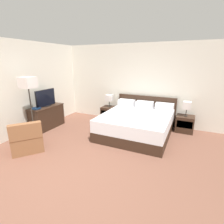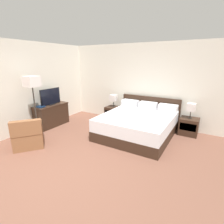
% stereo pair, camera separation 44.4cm
% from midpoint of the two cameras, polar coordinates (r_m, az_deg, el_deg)
% --- Properties ---
extents(ground_plane, '(10.78, 10.78, 0.00)m').
position_cam_midpoint_polar(ground_plane, '(3.61, -17.40, -19.99)').
color(ground_plane, brown).
extents(wall_back, '(6.26, 0.06, 2.65)m').
position_cam_midpoint_polar(wall_back, '(6.11, 4.95, 9.10)').
color(wall_back, silver).
rests_on(wall_back, ground).
extents(wall_left, '(0.06, 5.39, 2.65)m').
position_cam_midpoint_polar(wall_left, '(5.91, -27.41, 7.09)').
color(wall_left, silver).
rests_on(wall_left, ground).
extents(bed, '(1.96, 2.13, 0.97)m').
position_cam_midpoint_polar(bed, '(5.18, 5.72, -3.66)').
color(bed, '#332116').
rests_on(bed, ground).
extents(nightstand_left, '(0.51, 0.46, 0.50)m').
position_cam_midpoint_polar(nightstand_left, '(6.36, -2.87, -0.51)').
color(nightstand_left, '#332116').
rests_on(nightstand_left, ground).
extents(nightstand_right, '(0.51, 0.46, 0.50)m').
position_cam_midpoint_polar(nightstand_right, '(5.69, 20.63, -3.66)').
color(nightstand_right, '#332116').
rests_on(nightstand_right, ground).
extents(table_lamp_left, '(0.22, 0.22, 0.44)m').
position_cam_midpoint_polar(table_lamp_left, '(6.22, -2.94, 4.55)').
color(table_lamp_left, '#332D28').
rests_on(table_lamp_left, nightstand_left).
extents(table_lamp_right, '(0.22, 0.22, 0.44)m').
position_cam_midpoint_polar(table_lamp_right, '(5.53, 21.22, 1.94)').
color(table_lamp_right, '#332D28').
rests_on(table_lamp_right, nightstand_right).
extents(dresser, '(0.48, 1.13, 0.72)m').
position_cam_midpoint_polar(dresser, '(6.06, -22.46, -1.44)').
color(dresser, '#332116').
rests_on(dresser, ground).
extents(tv, '(0.18, 0.76, 0.52)m').
position_cam_midpoint_polar(tv, '(5.93, -22.90, 4.15)').
color(tv, black).
rests_on(tv, dresser).
extents(book_red_cover, '(0.22, 0.20, 0.04)m').
position_cam_midpoint_polar(book_red_cover, '(5.75, -25.63, 1.05)').
color(book_red_cover, '#234C8E').
rests_on(book_red_cover, dresser).
extents(armchair_by_window, '(0.96, 0.96, 0.76)m').
position_cam_midpoint_polar(armchair_by_window, '(4.81, -28.47, -7.87)').
color(armchair_by_window, brown).
rests_on(armchair_by_window, ground).
extents(floor_lamp, '(0.35, 0.35, 1.70)m').
position_cam_midpoint_polar(floor_lamp, '(5.20, -27.95, 7.34)').
color(floor_lamp, '#332D28').
rests_on(floor_lamp, ground).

